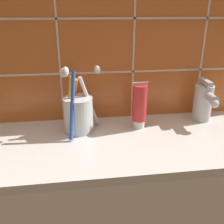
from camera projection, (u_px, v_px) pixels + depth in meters
The scene contains 5 objects.
sink_counter at pixel (135, 142), 61.32cm from camera, with size 78.68×28.86×2.00cm, color silver.
tile_wall_backsplash at pixel (126, 53), 67.39cm from camera, with size 88.68×1.72×40.45cm.
toothbrush_cup at pixel (78, 112), 63.07cm from camera, with size 10.77×14.51×18.36cm.
toothpaste_tube at pixel (139, 106), 64.63cm from camera, with size 3.93×3.74×12.41cm.
sink_faucet at pixel (204, 102), 69.02cm from camera, with size 5.11×10.31×11.64cm.
Camera 1 is at (-12.86, -52.55, 31.33)cm, focal length 40.00 mm.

